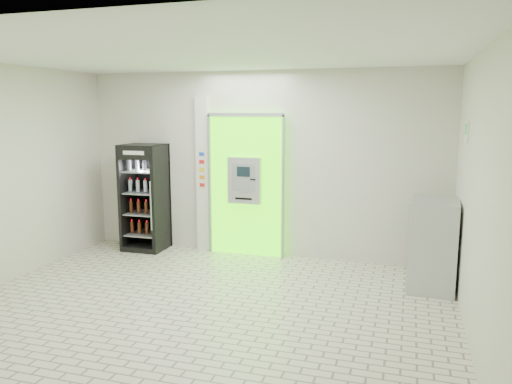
% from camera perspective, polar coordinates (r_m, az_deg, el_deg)
% --- Properties ---
extents(ground, '(6.00, 6.00, 0.00)m').
position_cam_1_polar(ground, '(6.22, -6.41, -13.20)').
color(ground, beige).
rests_on(ground, ground).
extents(room_shell, '(6.00, 6.00, 6.00)m').
position_cam_1_polar(room_shell, '(5.77, -6.75, 3.94)').
color(room_shell, beige).
rests_on(room_shell, ground).
extents(atm_assembly, '(1.30, 0.24, 2.33)m').
position_cam_1_polar(atm_assembly, '(8.16, -1.09, 0.88)').
color(atm_assembly, '#40EB00').
rests_on(atm_assembly, ground).
extents(pillar, '(0.22, 0.11, 2.60)m').
position_cam_1_polar(pillar, '(8.45, -6.05, 2.01)').
color(pillar, silver).
rests_on(pillar, ground).
extents(beverage_cooler, '(0.69, 0.65, 1.81)m').
position_cam_1_polar(beverage_cooler, '(8.72, -12.55, -0.82)').
color(beverage_cooler, black).
rests_on(beverage_cooler, ground).
extents(steel_cabinet, '(0.66, 0.94, 1.20)m').
position_cam_1_polar(steel_cabinet, '(7.15, 19.58, -5.60)').
color(steel_cabinet, '#ADAFB5').
rests_on(steel_cabinet, ground).
extents(exit_sign, '(0.02, 0.22, 0.26)m').
position_cam_1_polar(exit_sign, '(6.69, 22.95, 6.42)').
color(exit_sign, white).
rests_on(exit_sign, room_shell).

